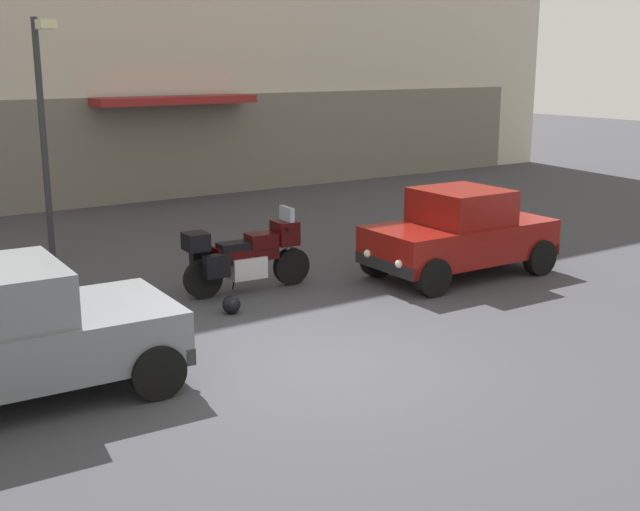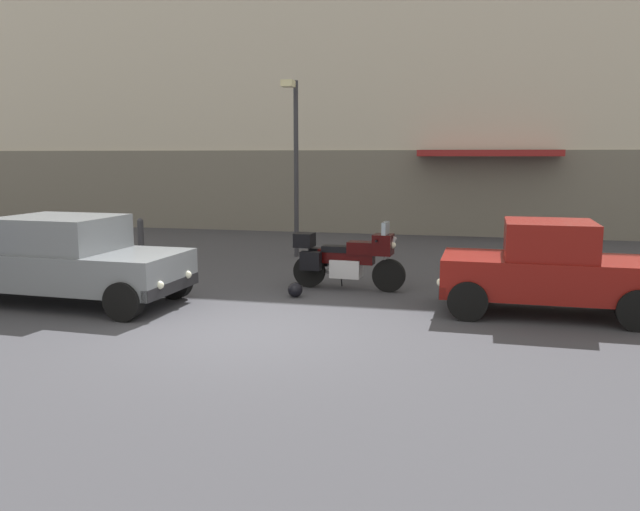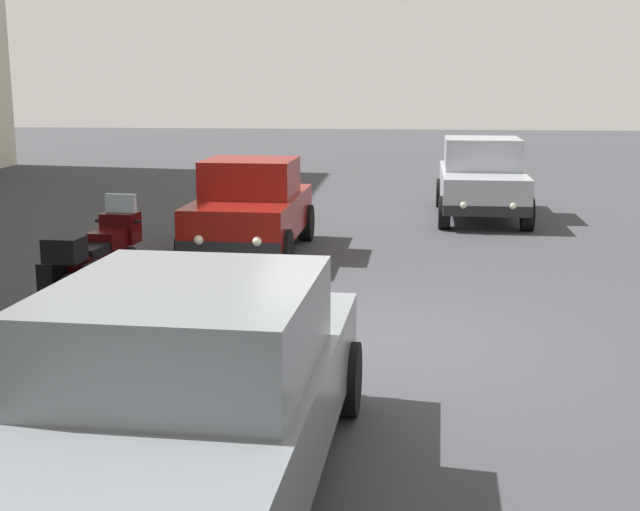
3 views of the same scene
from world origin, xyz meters
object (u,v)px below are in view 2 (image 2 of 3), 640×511
helmet (295,290)px  streetlamp_curbside (294,150)px  car_sedan_far (61,260)px  bollard_curbside (141,236)px  motorcycle (346,258)px  car_compact_side (547,269)px

helmet → streetlamp_curbside: streetlamp_curbside is taller
helmet → car_sedan_far: bearing=-160.4°
helmet → streetlamp_curbside: (-1.27, 4.60, 2.62)m
car_sedan_far → streetlamp_curbside: size_ratio=1.03×
bollard_curbside → helmet: bearing=-35.8°
streetlamp_curbside → car_sedan_far: bearing=-114.0°
helmet → car_sedan_far: car_sedan_far is taller
car_sedan_far → bollard_curbside: bearing=106.4°
motorcycle → car_compact_side: size_ratio=0.65×
helmet → car_compact_side: 4.47m
motorcycle → streetlamp_curbside: size_ratio=0.50×
car_compact_side → bollard_curbside: 10.45m
motorcycle → bollard_curbside: 6.62m
motorcycle → helmet: motorcycle is taller
bollard_curbside → streetlamp_curbside: bearing=12.1°
car_compact_side → bollard_curbside: size_ratio=3.44×
helmet → bollard_curbside: size_ratio=0.27×
car_compact_side → streetlamp_curbside: size_ratio=0.78×
car_compact_side → streetlamp_curbside: 7.77m
motorcycle → car_compact_side: 3.84m
car_sedan_far → car_compact_side: same height
bollard_curbside → car_compact_side: bearing=-23.0°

